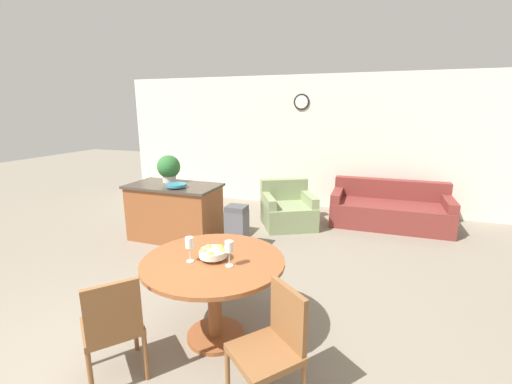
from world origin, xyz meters
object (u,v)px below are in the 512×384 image
at_px(wine_glass_left, 189,244).
at_px(kitchen_island, 175,212).
at_px(armchair, 288,210).
at_px(couch, 389,210).
at_px(teal_bowl, 176,185).
at_px(potted_plant, 169,168).
at_px(dining_table, 214,278).
at_px(wine_glass_right, 229,248).
at_px(dining_chair_near_left, 113,324).
at_px(fruit_bowl, 213,253).
at_px(dining_chair_near_right, 273,342).
at_px(trash_bin, 237,228).

xyz_separation_m(wine_glass_left, kitchen_island, (-1.53, 2.11, -0.49)).
bearing_deg(armchair, couch, -8.64).
bearing_deg(couch, teal_bowl, -147.26).
bearing_deg(couch, potted_plant, -154.02).
relative_size(dining_table, wine_glass_right, 5.67).
bearing_deg(dining_chair_near_left, armchair, 35.33).
relative_size(dining_chair_near_left, wine_glass_right, 3.95).
relative_size(dining_table, couch, 0.62).
distance_m(fruit_bowl, potted_plant, 2.86).
bearing_deg(dining_chair_near_right, potted_plant, -5.94).
bearing_deg(dining_chair_near_right, dining_table, 4.77).
height_order(kitchen_island, teal_bowl, teal_bowl).
relative_size(wine_glass_left, kitchen_island, 0.15).
bearing_deg(dining_chair_near_left, teal_bowl, 62.28).
relative_size(teal_bowl, trash_bin, 0.45).
xyz_separation_m(dining_chair_near_right, kitchen_island, (-2.39, 2.50, -0.04)).
distance_m(dining_chair_near_left, teal_bowl, 2.77).
bearing_deg(kitchen_island, couch, 29.90).
bearing_deg(fruit_bowl, potted_plant, 130.81).
bearing_deg(wine_glass_right, wine_glass_left, -174.49).
xyz_separation_m(dining_table, armchair, (-0.17, 3.24, -0.33)).
relative_size(wine_glass_left, potted_plant, 0.51).
xyz_separation_m(wine_glass_left, potted_plant, (-1.69, 2.26, 0.18)).
bearing_deg(armchair, fruit_bowl, -115.66).
distance_m(dining_chair_near_right, couch, 4.44).
height_order(dining_chair_near_right, wine_glass_right, wine_glass_right).
bearing_deg(kitchen_island, dining_chair_near_left, -66.06).
bearing_deg(dining_chair_near_left, wine_glass_right, -7.07).
height_order(wine_glass_right, potted_plant, potted_plant).
bearing_deg(fruit_bowl, dining_table, -61.78).
bearing_deg(kitchen_island, wine_glass_right, -47.82).
height_order(fruit_bowl, teal_bowl, teal_bowl).
bearing_deg(dining_table, kitchen_island, 130.22).
xyz_separation_m(kitchen_island, couch, (3.23, 1.86, -0.17)).
distance_m(fruit_bowl, armchair, 3.29).
xyz_separation_m(dining_chair_near_right, fruit_bowl, (-0.70, 0.49, 0.35)).
relative_size(wine_glass_right, teal_bowl, 0.73).
bearing_deg(fruit_bowl, kitchen_island, 130.22).
distance_m(dining_chair_near_right, wine_glass_left, 1.05).
bearing_deg(wine_glass_left, fruit_bowl, 31.87).
xyz_separation_m(fruit_bowl, teal_bowl, (-1.53, 1.83, 0.09)).
height_order(wine_glass_left, wine_glass_right, same).
distance_m(kitchen_island, trash_bin, 1.10).
relative_size(dining_chair_near_right, couch, 0.43).
bearing_deg(dining_chair_near_right, trash_bin, -21.83).
bearing_deg(potted_plant, fruit_bowl, -49.19).
height_order(dining_chair_near_right, wine_glass_left, wine_glass_left).
bearing_deg(wine_glass_left, dining_chair_near_left, -118.79).
distance_m(teal_bowl, couch, 3.74).
distance_m(potted_plant, armchair, 2.18).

